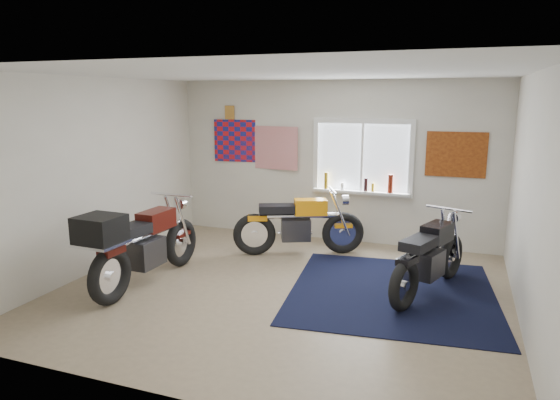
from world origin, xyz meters
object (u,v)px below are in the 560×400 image
(yellow_triumph, at_px, (298,226))
(black_chrome_bike, at_px, (429,259))
(maroon_tourer, at_px, (139,244))
(navy_rug, at_px, (392,292))

(yellow_triumph, relative_size, black_chrome_bike, 1.01)
(black_chrome_bike, relative_size, maroon_tourer, 0.87)
(yellow_triumph, height_order, maroon_tourer, maroon_tourer)
(yellow_triumph, xyz_separation_m, maroon_tourer, (-1.48, -2.03, 0.12))
(black_chrome_bike, xyz_separation_m, maroon_tourer, (-3.50, -1.07, 0.13))
(black_chrome_bike, distance_m, maroon_tourer, 3.67)
(navy_rug, height_order, maroon_tourer, maroon_tourer)
(navy_rug, relative_size, yellow_triumph, 1.35)
(navy_rug, bearing_deg, black_chrome_bike, 18.27)
(navy_rug, bearing_deg, maroon_tourer, -163.16)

